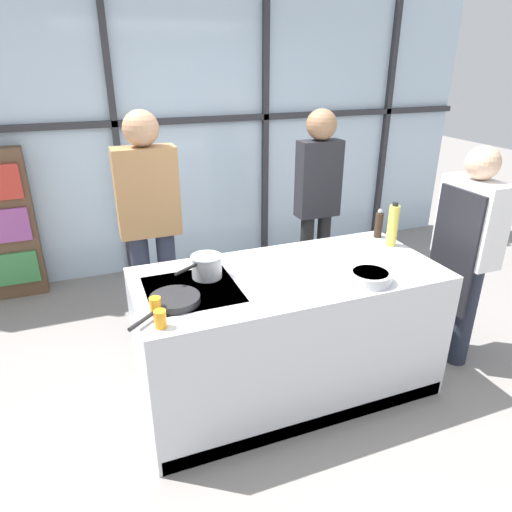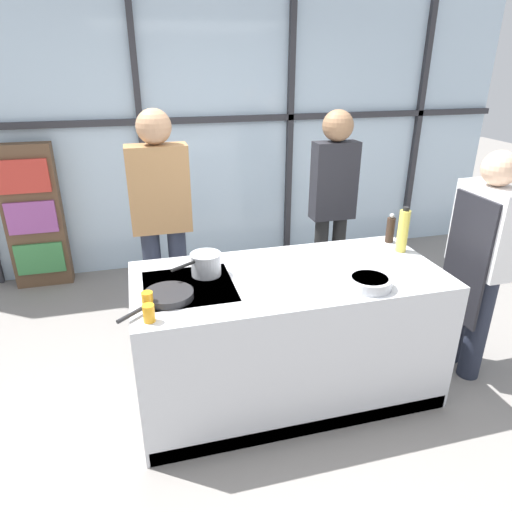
% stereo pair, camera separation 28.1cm
% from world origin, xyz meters
% --- Properties ---
extents(ground_plane, '(18.00, 18.00, 0.00)m').
position_xyz_m(ground_plane, '(0.00, 0.00, 0.00)').
color(ground_plane, gray).
extents(back_window_wall, '(6.40, 0.10, 2.80)m').
position_xyz_m(back_window_wall, '(0.00, 2.35, 1.40)').
color(back_window_wall, silver).
rests_on(back_window_wall, ground_plane).
extents(bookshelf, '(0.52, 0.19, 1.40)m').
position_xyz_m(bookshelf, '(-1.85, 2.16, 0.70)').
color(bookshelf, brown).
rests_on(bookshelf, ground_plane).
extents(demo_island, '(1.92, 0.88, 0.88)m').
position_xyz_m(demo_island, '(-0.00, -0.00, 0.44)').
color(demo_island, silver).
rests_on(demo_island, ground_plane).
extents(chef, '(0.23, 0.46, 1.59)m').
position_xyz_m(chef, '(1.32, -0.08, 0.89)').
color(chef, '#232838').
rests_on(chef, ground_plane).
extents(spectator_far_left, '(0.44, 0.25, 1.79)m').
position_xyz_m(spectator_far_left, '(-0.70, 0.96, 1.03)').
color(spectator_far_left, '#232838').
rests_on(spectator_far_left, ground_plane).
extents(spectator_center_left, '(0.36, 0.24, 1.75)m').
position_xyz_m(spectator_center_left, '(0.70, 0.96, 1.04)').
color(spectator_center_left, black).
rests_on(spectator_center_left, ground_plane).
extents(frying_pan, '(0.41, 0.38, 0.04)m').
position_xyz_m(frying_pan, '(-0.75, -0.13, 0.91)').
color(frying_pan, '#232326').
rests_on(frying_pan, demo_island).
extents(saucepan, '(0.32, 0.24, 0.14)m').
position_xyz_m(saucepan, '(-0.50, 0.12, 0.96)').
color(saucepan, silver).
rests_on(saucepan, demo_island).
extents(white_plate, '(0.26, 0.26, 0.01)m').
position_xyz_m(white_plate, '(0.42, -0.06, 0.89)').
color(white_plate, white).
rests_on(white_plate, demo_island).
extents(mixing_bowl, '(0.26, 0.26, 0.06)m').
position_xyz_m(mixing_bowl, '(0.39, -0.29, 0.92)').
color(mixing_bowl, silver).
rests_on(mixing_bowl, demo_island).
extents(oil_bottle, '(0.07, 0.07, 0.32)m').
position_xyz_m(oil_bottle, '(0.86, 0.15, 1.03)').
color(oil_bottle, '#E0CC4C').
rests_on(oil_bottle, demo_island).
extents(pepper_grinder, '(0.06, 0.06, 0.22)m').
position_xyz_m(pepper_grinder, '(0.87, 0.32, 0.98)').
color(pepper_grinder, '#332319').
rests_on(pepper_grinder, demo_island).
extents(juice_glass_near, '(0.06, 0.06, 0.09)m').
position_xyz_m(juice_glass_near, '(-0.86, -0.34, 0.93)').
color(juice_glass_near, orange).
rests_on(juice_glass_near, demo_island).
extents(juice_glass_far, '(0.06, 0.06, 0.09)m').
position_xyz_m(juice_glass_far, '(-0.86, -0.20, 0.93)').
color(juice_glass_far, orange).
rests_on(juice_glass_far, demo_island).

